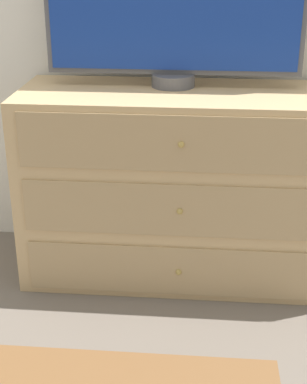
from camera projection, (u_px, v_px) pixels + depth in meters
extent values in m
plane|color=#70665B|center=(156.00, 238.00, 2.87)|extent=(12.00, 12.00, 0.00)
cube|color=tan|center=(183.00, 185.00, 2.45)|extent=(1.31, 0.49, 0.80)
cube|color=tan|center=(179.00, 271.00, 2.33)|extent=(1.21, 0.01, 0.21)
sphere|color=tan|center=(179.00, 272.00, 2.32)|extent=(0.02, 0.02, 0.02)
cube|color=tan|center=(180.00, 211.00, 2.22)|extent=(1.21, 0.01, 0.21)
sphere|color=tan|center=(180.00, 211.00, 2.22)|extent=(0.02, 0.02, 0.02)
cube|color=tan|center=(181.00, 144.00, 2.12)|extent=(1.21, 0.01, 0.21)
sphere|color=tan|center=(181.00, 145.00, 2.11)|extent=(0.02, 0.02, 0.02)
cylinder|color=#515156|center=(173.00, 80.00, 2.36)|extent=(0.17, 0.17, 0.05)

